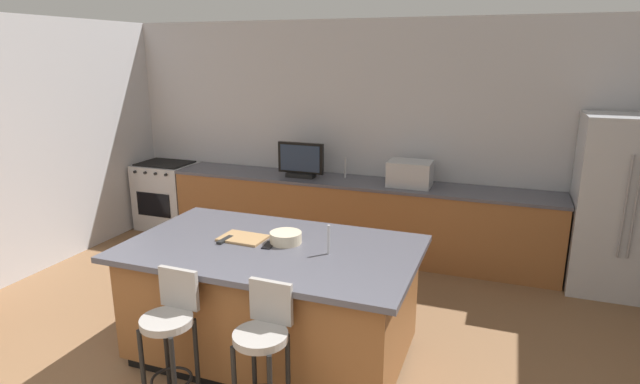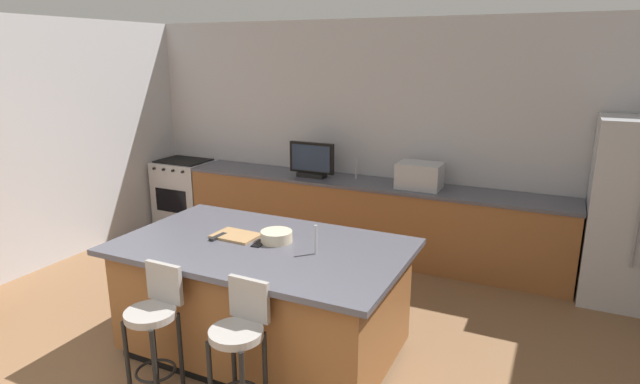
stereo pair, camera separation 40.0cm
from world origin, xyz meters
name	(u,v)px [view 2 (the right image)]	position (x,y,z in m)	size (l,w,h in m)	color
wall_back	(382,137)	(0.00, 4.94, 1.36)	(6.86, 0.12, 2.73)	#BCBCC1
wall_left	(11,150)	(-3.23, 2.47, 1.36)	(0.12, 5.34, 2.73)	#BCBCC1
counter_back	(364,218)	(-0.06, 4.56, 0.45)	(4.62, 0.62, 0.89)	brown
kitchen_island	(263,298)	(-0.02, 2.21, 0.48)	(2.22, 1.32, 0.93)	black
refrigerator	(639,214)	(2.69, 4.51, 0.89)	(0.86, 0.75, 1.78)	#B7BABF
range_oven	(185,192)	(-2.75, 4.56, 0.45)	(0.74, 0.63, 0.91)	#B7BABF
microwave	(420,175)	(0.58, 4.56, 1.03)	(0.48, 0.36, 0.28)	#B7BABF
tv_monitor	(312,161)	(-0.74, 4.51, 1.09)	(0.57, 0.16, 0.42)	black
sink_faucet_back	(356,169)	(-0.22, 4.66, 1.01)	(0.02, 0.02, 0.24)	#B2B2B7
sink_faucet_island	(316,240)	(0.44, 2.21, 1.04)	(0.02, 0.02, 0.22)	#B2B2B7
bar_stool_left	(155,323)	(-0.37, 1.40, 0.59)	(0.34, 0.34, 0.98)	gray
bar_stool_right	(240,343)	(0.29, 1.44, 0.59)	(0.34, 0.34, 0.98)	gray
fruit_bowl	(277,236)	(0.06, 2.31, 0.98)	(0.25, 0.25, 0.09)	beige
cell_phone	(259,244)	(-0.04, 2.20, 0.94)	(0.07, 0.15, 0.01)	black
tv_remote	(218,237)	(-0.40, 2.18, 0.94)	(0.04, 0.17, 0.02)	black
cutting_board	(236,236)	(-0.29, 2.26, 0.94)	(0.36, 0.25, 0.02)	#A87F51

